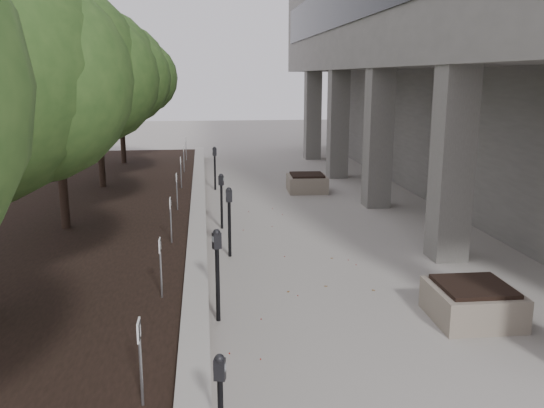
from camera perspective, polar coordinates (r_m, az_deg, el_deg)
retaining_wall at (r=14.42m, az=-7.43°, el=-1.55°), size 0.39×26.00×0.50m
planting_bed at (r=14.93m, az=-21.67°, el=-2.06°), size 7.00×26.00×0.40m
crabapple_tree_3 at (r=13.37m, az=-20.83°, el=9.08°), size 4.60×4.00×5.44m
crabapple_tree_4 at (r=18.26m, az=-17.14°, el=10.10°), size 4.60×4.00×5.44m
crabapple_tree_5 at (r=23.20m, az=-15.01°, el=10.67°), size 4.60×4.00×5.44m
parking_sign_2 at (r=6.24m, az=-13.05°, el=-15.34°), size 0.04×0.22×0.96m
parking_sign_3 at (r=8.99m, az=-11.11°, el=-6.35°), size 0.04×0.22×0.96m
parking_sign_4 at (r=11.86m, az=-10.12°, el=-1.64°), size 0.04×0.22×0.96m
parking_sign_5 at (r=14.78m, az=-9.52°, el=1.23°), size 0.04×0.22×0.96m
parking_sign_6 at (r=17.73m, az=-9.12°, el=3.15°), size 0.04×0.22×0.96m
parking_sign_7 at (r=20.69m, az=-8.84°, el=4.51°), size 0.04×0.22×0.96m
parking_sign_8 at (r=23.67m, az=-8.62°, el=5.54°), size 0.04×0.22×0.96m
parking_meter_2 at (r=8.92m, az=-5.49°, el=-7.17°), size 0.18×0.15×1.50m
parking_meter_3 at (r=12.06m, az=-4.30°, el=-1.83°), size 0.16×0.12×1.51m
parking_meter_4 at (r=14.31m, az=-5.09°, el=0.28°), size 0.17×0.14×1.41m
parking_meter_5 at (r=19.28m, az=-5.76°, el=3.59°), size 0.17×0.13×1.48m
planter_front at (r=9.62m, az=19.50°, el=-9.25°), size 1.29×1.29×0.59m
planter_back at (r=19.02m, az=3.53°, el=2.15°), size 1.33×1.33×0.60m
berry_scatter at (r=10.78m, az=1.78°, el=-7.75°), size 3.30×14.10×0.02m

